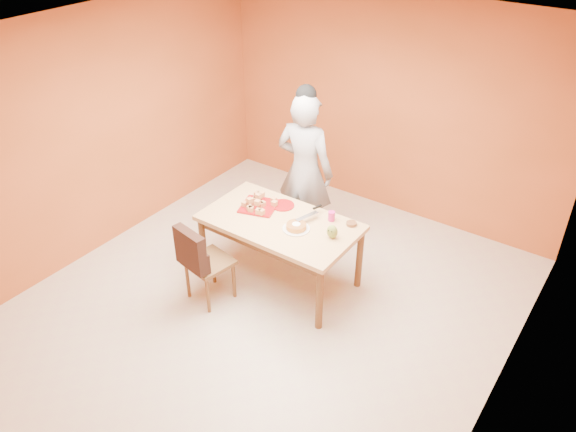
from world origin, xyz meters
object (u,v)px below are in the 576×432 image
Objects in this scene: person at (305,171)px; checker_tin at (351,224)px; dining_table at (280,228)px; red_dinner_plate at (283,205)px; sponge_cake at (296,226)px; magenta_glass at (332,216)px; dining_chair at (208,261)px; pastry_platter at (259,206)px; egg_ornament at (332,232)px.

person reaches higher than checker_tin.
red_dinner_plate is (-0.14, 0.25, 0.10)m from dining_table.
magenta_glass is (0.20, 0.34, 0.02)m from sponge_cake.
pastry_platter is (0.08, 0.76, 0.30)m from dining_chair.
red_dinner_plate is 1.72× the size of egg_ornament.
dining_table is 6.58× the size of red_dinner_plate.
checker_tin is at bearing 77.77° from egg_ornament.
dining_chair is at bearing 75.45° from person.
person is at bearing 105.35° from dining_table.
dining_chair is 0.82m from pastry_platter.
sponge_cake reaches higher than checker_tin.
sponge_cake is at bearing -12.10° from pastry_platter.
pastry_platter is at bearing 94.05° from dining_chair.
sponge_cake is (0.44, -0.81, -0.13)m from person.
red_dinner_plate is 0.47m from sponge_cake.
dining_table is at bearing -60.57° from red_dinner_plate.
egg_ornament is (0.59, 0.05, 0.16)m from dining_table.
dining_chair is at bearing -130.88° from magenta_glass.
magenta_glass is at bearing 5.53° from red_dinner_plate.
person is 7.61× the size of red_dinner_plate.
dining_chair is 1.53m from person.
checker_tin is at bearing 10.74° from magenta_glass.
sponge_cake is at bearing -37.93° from red_dinner_plate.
sponge_cake is 0.38m from egg_ornament.
sponge_cake is at bearing 54.82° from dining_chair.
checker_tin is (0.98, 0.26, 0.01)m from pastry_platter.
egg_ornament is 0.31m from checker_tin.
dining_chair is at bearing -148.45° from egg_ornament.
pastry_platter is (-0.12, -0.69, -0.16)m from person.
pastry_platter is (-0.34, 0.09, 0.10)m from dining_table.
sponge_cake is 0.56m from checker_tin.
checker_tin is (0.64, 0.35, 0.11)m from dining_table.
dining_chair is 8.59× the size of checker_tin.
pastry_platter is at bearing 165.32° from dining_table.
pastry_platter is at bearing 167.90° from sponge_cake.
magenta_glass is (0.76, 0.22, 0.04)m from pastry_platter.
sponge_cake is at bearing -171.52° from egg_ornament.
dining_chair is 4.49× the size of sponge_cake.
checker_tin is at bearing 15.00° from pastry_platter.
sponge_cake is at bearing -137.31° from checker_tin.
dining_chair is at bearing -96.15° from pastry_platter.
red_dinner_plate is 2.41× the size of magenta_glass.
dining_table is 4.41× the size of pastry_platter.
dining_chair reaches higher than checker_tin.
red_dinner_plate is (0.19, 0.17, -0.00)m from pastry_platter.
person is 0.96m from checker_tin.
dining_chair is 1.29m from egg_ornament.
person reaches higher than magenta_glass.
red_dinner_plate is 0.79m from checker_tin.
magenta_glass is (0.57, 0.06, 0.04)m from red_dinner_plate.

